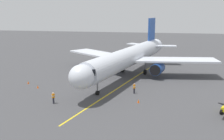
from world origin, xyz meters
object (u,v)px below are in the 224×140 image
(ground_crew_marshaller, at_px, (53,98))
(safety_cone_wing_port, at_px, (138,101))
(ground_crew_wing_walker, at_px, (134,88))
(safety_cone_nose_right, at_px, (38,87))
(airplane, at_px, (129,57))
(safety_cone_nose_left, at_px, (28,82))

(ground_crew_marshaller, bearing_deg, safety_cone_wing_port, -167.83)
(ground_crew_wing_walker, height_order, safety_cone_nose_right, ground_crew_wing_walker)
(ground_crew_wing_walker, bearing_deg, safety_cone_nose_right, 1.10)
(airplane, height_order, ground_crew_marshaller, airplane)
(airplane, xyz_separation_m, safety_cone_wing_port, (-3.46, 15.84, -3.73))
(safety_cone_nose_right, xyz_separation_m, safety_cone_wing_port, (-18.06, 4.10, 0.00))
(ground_crew_wing_walker, height_order, safety_cone_nose_left, ground_crew_wing_walker)
(airplane, xyz_separation_m, ground_crew_wing_walker, (-2.34, 11.41, -3.12))
(safety_cone_wing_port, bearing_deg, ground_crew_wing_walker, -75.77)
(ground_crew_wing_walker, bearing_deg, safety_cone_nose_left, -5.64)
(airplane, height_order, safety_cone_nose_left, airplane)
(ground_crew_wing_walker, xyz_separation_m, safety_cone_nose_right, (16.94, 0.32, -0.61))
(safety_cone_nose_left, height_order, safety_cone_nose_right, same)
(ground_crew_marshaller, relative_size, safety_cone_nose_right, 3.11)
(ground_crew_marshaller, xyz_separation_m, safety_cone_nose_left, (8.91, -9.03, -0.61))
(safety_cone_nose_left, relative_size, safety_cone_wing_port, 1.00)
(airplane, distance_m, safety_cone_wing_port, 16.63)
(ground_crew_marshaller, relative_size, safety_cone_wing_port, 3.11)
(safety_cone_nose_left, xyz_separation_m, safety_cone_wing_port, (-21.11, 6.40, 0.00))
(ground_crew_wing_walker, xyz_separation_m, safety_cone_nose_left, (19.99, -1.97, -0.61))
(airplane, xyz_separation_m, safety_cone_nose_right, (14.60, 11.74, -3.73))
(safety_cone_nose_right, bearing_deg, safety_cone_nose_left, -36.99)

